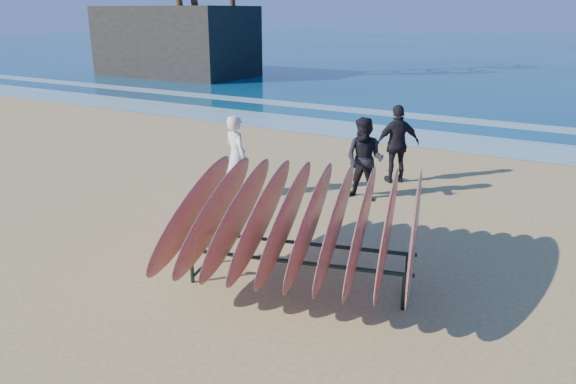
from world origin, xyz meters
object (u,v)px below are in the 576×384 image
(surfboard_rack, at_px, (299,219))
(building, at_px, (176,41))
(person_white, at_px, (236,157))
(person_dark_a, at_px, (365,159))
(person_dark_b, at_px, (397,144))

(surfboard_rack, distance_m, building, 27.80)
(surfboard_rack, xyz_separation_m, person_white, (-3.09, 2.80, -0.14))
(person_dark_a, bearing_deg, building, 140.43)
(surfboard_rack, relative_size, building, 0.44)
(person_dark_a, height_order, building, building)
(person_dark_a, relative_size, person_dark_b, 0.97)
(person_white, height_order, person_dark_a, person_white)
(person_white, distance_m, person_dark_a, 2.62)
(person_dark_b, bearing_deg, surfboard_rack, 53.16)
(surfboard_rack, relative_size, person_dark_b, 2.23)
(person_dark_b, bearing_deg, person_white, 4.20)
(building, bearing_deg, surfboard_rack, -45.02)
(surfboard_rack, xyz_separation_m, building, (-19.64, 19.65, 0.98))
(person_white, bearing_deg, surfboard_rack, 161.80)
(surfboard_rack, xyz_separation_m, person_dark_b, (-0.62, 5.49, -0.12))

